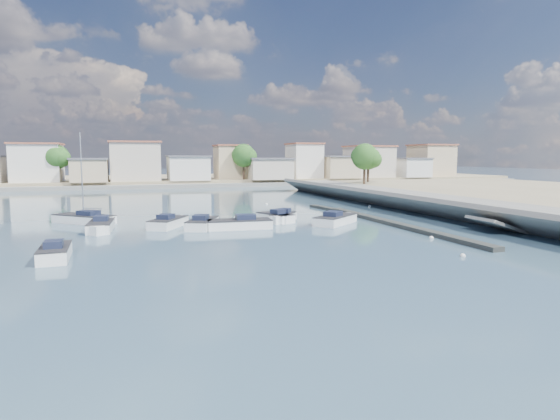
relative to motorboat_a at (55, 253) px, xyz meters
name	(u,v)px	position (x,y,z in m)	size (l,w,h in m)	color
ground	(246,200)	(21.28, 35.75, -0.38)	(400.00, 400.00, 0.00)	#344C68
seawall_walkway	(473,209)	(39.78, 8.75, 0.52)	(5.00, 90.00, 1.80)	slate
breakwater	(379,220)	(28.18, 8.44, -0.21)	(2.00, 31.02, 0.35)	black
far_shore_land	(196,180)	(21.28, 87.75, 0.32)	(160.00, 40.00, 1.40)	gray
far_shore_quay	(210,185)	(21.28, 66.75, 0.02)	(160.00, 2.50, 0.80)	slate
far_town	(252,163)	(31.99, 72.67, 4.56)	(113.01, 12.80, 8.35)	beige
shore_trees	(252,158)	(29.62, 63.87, 5.84)	(74.56, 38.32, 7.92)	#38281E
motorboat_a	(55,253)	(0.00, 0.00, 0.00)	(1.88, 4.94, 1.48)	white
motorboat_b	(203,224)	(10.96, 10.14, 0.00)	(3.72, 5.39, 1.48)	white
motorboat_c	(236,225)	(13.65, 8.53, 0.00)	(6.48, 2.59, 1.48)	white
motorboat_d	(283,218)	(19.14, 11.61, 0.00)	(3.76, 4.34, 1.48)	white
motorboat_e	(170,223)	(8.10, 11.65, 0.00)	(4.12, 5.24, 1.48)	white
motorboat_f	(274,218)	(18.34, 12.12, 0.00)	(3.11, 4.79, 1.48)	white
motorboat_g	(101,227)	(2.16, 10.87, 0.00)	(2.24, 5.67, 1.48)	white
motorboat_h	(337,220)	(23.69, 8.76, 0.00)	(5.63, 5.28, 1.48)	white
sailboat	(82,219)	(0.12, 16.85, 0.03)	(6.20, 5.91, 9.00)	white
mooring_buoys	(338,219)	(24.94, 11.22, -0.33)	(19.35, 36.29, 0.35)	white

